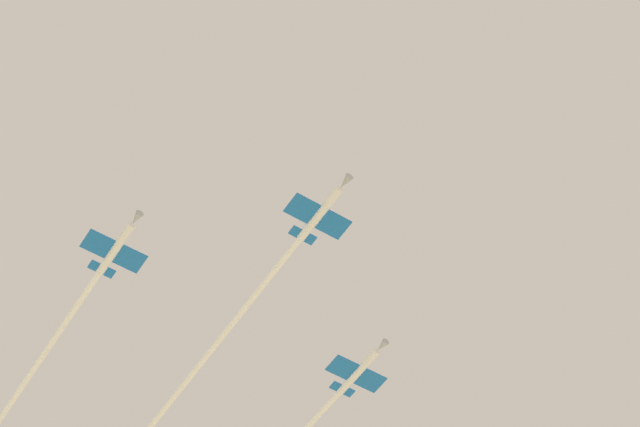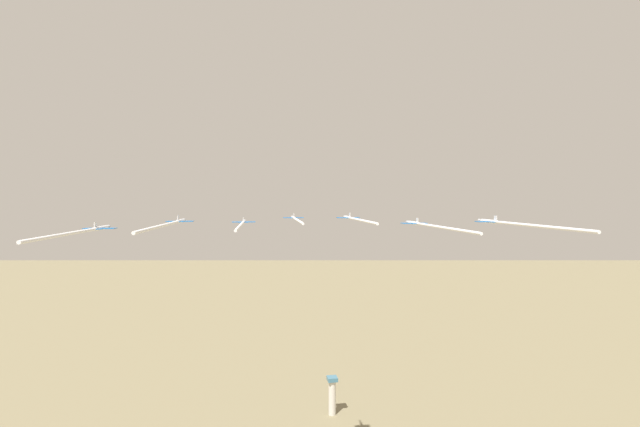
{
  "view_description": "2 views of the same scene",
  "coord_description": "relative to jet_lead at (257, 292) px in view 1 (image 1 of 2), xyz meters",
  "views": [
    {
      "loc": [
        -80.18,
        64.1,
        3.86
      ],
      "look_at": [
        -12.59,
        12.23,
        122.57
      ],
      "focal_mm": 62.29,
      "sensor_mm": 36.0,
      "label": 1
    },
    {
      "loc": [
        184.34,
        -15.82,
        130.31
      ],
      "look_at": [
        -0.47,
        21.41,
        124.57
      ],
      "focal_mm": 26.31,
      "sensor_mm": 36.0,
      "label": 2
    }
  ],
  "objects": [
    {
      "name": "jet_starboard_inner",
      "position": [
        20.41,
        18.26,
        0.71
      ],
      "size": [
        54.92,
        8.93,
        2.55
      ],
      "rotation": [
        0.0,
        0.0,
        1.49
      ],
      "color": "white"
    },
    {
      "name": "jet_lead",
      "position": [
        0.0,
        0.0,
        0.0
      ],
      "size": [
        58.44,
        9.0,
        2.55
      ],
      "rotation": [
        0.0,
        0.0,
        1.49
      ],
      "color": "white"
    }
  ]
}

